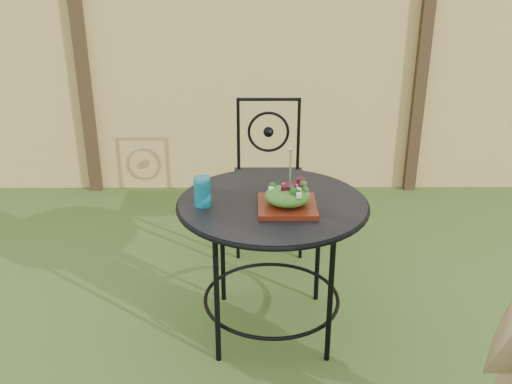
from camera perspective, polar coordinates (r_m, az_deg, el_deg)
The scene contains 8 objects.
ground at distance 2.89m, azimuth -0.34°, elevation -16.20°, with size 60.00×60.00×0.00m, color #274014.
fence at distance 4.52m, azimuth -0.35°, elevation 11.73°, with size 8.00×0.12×1.90m.
patio_table at distance 2.78m, azimuth 1.65°, elevation -3.52°, with size 0.92×0.92×0.72m.
patio_chair at distance 3.73m, azimuth 1.29°, elevation 2.15°, with size 0.46×0.46×0.95m.
salad_plate at distance 2.64m, azimuth 3.14°, elevation -1.42°, with size 0.27×0.27×0.02m, color #421009.
salad at distance 2.62m, azimuth 3.16°, elevation -0.39°, with size 0.21×0.21×0.08m, color #235614.
fork at distance 2.57m, azimuth 3.45°, elevation 2.28°, with size 0.01×0.01×0.18m, color silver.
drinking_glass at distance 2.66m, azimuth -5.39°, elevation 0.05°, with size 0.08×0.08×0.14m, color #0C7692.
Camera 1 is at (0.01, -2.24, 1.82)m, focal length 40.00 mm.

